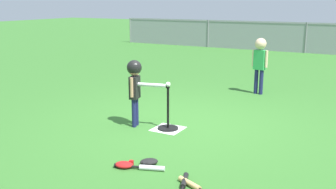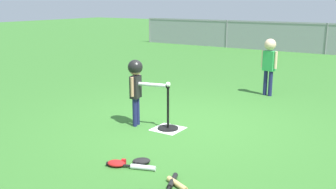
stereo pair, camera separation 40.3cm
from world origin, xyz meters
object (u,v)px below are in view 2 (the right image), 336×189
(spare_bat_wood, at_px, (181,186))
(fielder_deep_center, at_px, (269,59))
(spare_bat_black, at_px, (171,183))
(glove_tossed_aside, at_px, (117,163))
(batter_child, at_px, (136,79))
(spare_bat_silver, at_px, (138,167))
(baseball_on_tee, at_px, (168,84))
(batting_tee, at_px, (168,122))
(glove_by_plate, at_px, (141,161))

(spare_bat_wood, bearing_deg, fielder_deep_center, 98.06)
(fielder_deep_center, bearing_deg, spare_bat_black, -83.41)
(spare_bat_wood, distance_m, glove_tossed_aside, 0.95)
(batter_child, distance_m, fielder_deep_center, 3.27)
(batter_child, xyz_separation_m, spare_bat_wood, (1.70, -1.46, -0.72))
(batter_child, bearing_deg, spare_bat_silver, -52.00)
(baseball_on_tee, height_order, spare_bat_silver, baseball_on_tee)
(spare_bat_black, xyz_separation_m, glove_tossed_aside, (-0.83, 0.08, 0.01))
(spare_bat_black, bearing_deg, spare_bat_silver, 165.59)
(spare_bat_wood, distance_m, spare_bat_black, 0.12)
(fielder_deep_center, bearing_deg, spare_bat_silver, -90.46)
(batting_tee, xyz_separation_m, spare_bat_black, (1.07, -1.57, -0.08))
(glove_by_plate, bearing_deg, spare_bat_wood, -21.42)
(spare_bat_silver, height_order, spare_bat_black, same)
(spare_bat_silver, relative_size, spare_bat_black, 1.01)
(batter_child, distance_m, spare_bat_wood, 2.35)
(spare_bat_wood, distance_m, glove_by_plate, 0.79)
(glove_by_plate, bearing_deg, spare_bat_silver, -67.31)
(baseball_on_tee, distance_m, batter_child, 0.53)
(glove_by_plate, bearing_deg, glove_tossed_aside, -135.03)
(batting_tee, height_order, fielder_deep_center, fielder_deep_center)
(batting_tee, bearing_deg, baseball_on_tee, -116.57)
(glove_tossed_aside, bearing_deg, spare_bat_wood, -4.81)
(batting_tee, bearing_deg, batter_child, -167.22)
(batting_tee, distance_m, spare_bat_black, 1.90)
(batter_child, height_order, glove_tossed_aside, batter_child)
(spare_bat_silver, bearing_deg, glove_by_plate, 112.69)
(glove_tossed_aside, bearing_deg, batting_tee, 99.05)
(spare_bat_black, distance_m, glove_tossed_aside, 0.83)
(spare_bat_silver, xyz_separation_m, spare_bat_black, (0.56, -0.14, 0.00))
(baseball_on_tee, relative_size, spare_bat_black, 0.13)
(spare_bat_silver, height_order, spare_bat_wood, same)
(batting_tee, relative_size, spare_bat_black, 1.15)
(baseball_on_tee, xyz_separation_m, spare_bat_silver, (0.51, -1.43, -0.68))
(baseball_on_tee, bearing_deg, glove_by_plate, -70.75)
(batter_child, height_order, spare_bat_black, batter_child)
(spare_bat_black, bearing_deg, glove_by_plate, 155.16)
(batting_tee, xyz_separation_m, spare_bat_silver, (0.51, -1.43, -0.08))
(batting_tee, relative_size, glove_by_plate, 2.49)
(baseball_on_tee, bearing_deg, fielder_deep_center, 79.65)
(spare_bat_silver, relative_size, glove_tossed_aside, 2.31)
(batting_tee, bearing_deg, fielder_deep_center, 79.65)
(baseball_on_tee, xyz_separation_m, batter_child, (-0.51, -0.12, 0.04))
(fielder_deep_center, relative_size, spare_bat_wood, 1.93)
(batting_tee, height_order, glove_by_plate, batting_tee)
(baseball_on_tee, relative_size, glove_by_plate, 0.28)
(baseball_on_tee, bearing_deg, glove_tossed_aside, -80.95)
(spare_bat_silver, bearing_deg, fielder_deep_center, 89.54)
(glove_tossed_aside, bearing_deg, fielder_deep_center, 86.09)
(baseball_on_tee, relative_size, fielder_deep_center, 0.06)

